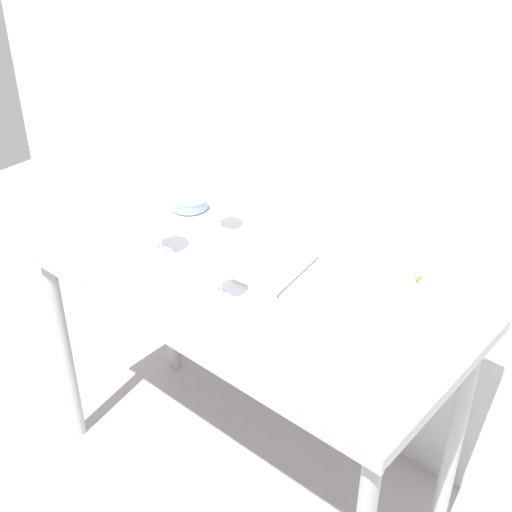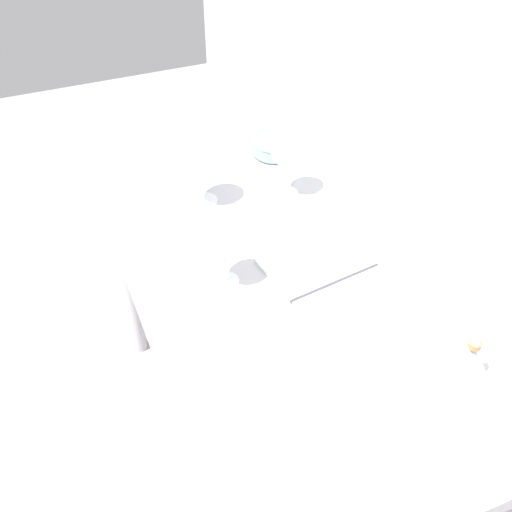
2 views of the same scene
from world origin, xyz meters
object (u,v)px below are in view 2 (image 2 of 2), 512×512
at_px(wine_glass_near_center, 223,241).
at_px(decanter_funnel, 469,363).
at_px(tasting_bowl, 275,145).
at_px(tasting_sheet_upper, 346,391).
at_px(open_notebook, 336,284).
at_px(wine_glass_far_left, 288,152).
at_px(wine_glass_near_left, 201,164).

relative_size(wine_glass_near_center, decanter_funnel, 1.20).
height_order(tasting_bowl, decanter_funnel, decanter_funnel).
xyz_separation_m(tasting_sheet_upper, tasting_bowl, (-0.82, 0.21, 0.03)).
xyz_separation_m(open_notebook, tasting_bowl, (-0.56, 0.10, 0.02)).
xyz_separation_m(wine_glass_far_left, wine_glass_near_center, (0.26, -0.27, -0.01)).
bearing_deg(wine_glass_far_left, wine_glass_near_left, -102.70).
distance_m(wine_glass_far_left, wine_glass_near_left, 0.22).
height_order(wine_glass_far_left, tasting_sheet_upper, wine_glass_far_left).
relative_size(wine_glass_near_left, tasting_bowl, 1.25).
relative_size(wine_glass_far_left, open_notebook, 0.51).
bearing_deg(tasting_sheet_upper, decanter_funnel, 112.44).
distance_m(wine_glass_near_left, tasting_sheet_upper, 0.69).
height_order(wine_glass_near_left, tasting_bowl, wine_glass_near_left).
height_order(wine_glass_near_center, decanter_funnel, wine_glass_near_center).
bearing_deg(decanter_funnel, wine_glass_far_left, -174.81).
distance_m(tasting_sheet_upper, decanter_funnel, 0.24).
height_order(wine_glass_far_left, tasting_bowl, wine_glass_far_left).
relative_size(open_notebook, decanter_funnel, 2.45).
distance_m(wine_glass_far_left, decanter_funnel, 0.69).
distance_m(wine_glass_near_center, tasting_bowl, 0.56).
distance_m(wine_glass_near_center, tasting_sheet_upper, 0.40).
height_order(wine_glass_near_left, decanter_funnel, wine_glass_near_left).
height_order(wine_glass_near_center, tasting_sheet_upper, wine_glass_near_center).
relative_size(wine_glass_near_left, tasting_sheet_upper, 0.82).
relative_size(tasting_sheet_upper, decanter_funnel, 1.49).
distance_m(wine_glass_near_center, open_notebook, 0.27).
bearing_deg(wine_glass_far_left, wine_glass_near_center, -46.00).
relative_size(wine_glass_near_center, tasting_sheet_upper, 0.81).
bearing_deg(wine_glass_far_left, tasting_bowl, 164.78).
bearing_deg(tasting_bowl, wine_glass_far_left, -15.22).
height_order(wine_glass_far_left, wine_glass_near_center, wine_glass_far_left).
distance_m(wine_glass_far_left, open_notebook, 0.38).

